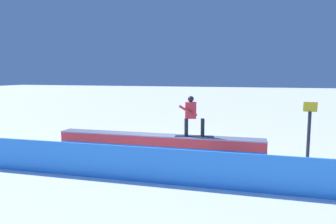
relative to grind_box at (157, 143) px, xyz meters
The scene contains 5 objects.
ground_plane 0.27m from the grind_box, ahead, with size 120.00×120.00×0.00m, color white.
grind_box is the anchor object (origin of this frame).
snowboarder 1.73m from the grind_box, behind, with size 1.44×0.63×1.49m.
safety_fence 3.46m from the grind_box, 90.00° to the left, with size 11.80×0.06×0.95m, color #3188E8.
trail_marker 5.25m from the grind_box, behind, with size 0.40×0.10×2.02m.
Camera 1 is at (-3.59, 10.74, 2.84)m, focal length 32.49 mm.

